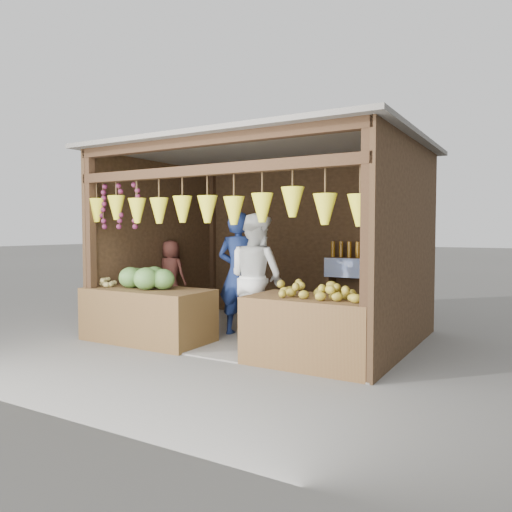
{
  "coord_description": "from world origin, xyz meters",
  "views": [
    {
      "loc": [
        3.45,
        -6.17,
        1.51
      ],
      "look_at": [
        -0.1,
        -0.1,
        1.14
      ],
      "focal_mm": 35.0,
      "sensor_mm": 36.0,
      "label": 1
    }
  ],
  "objects_px": {
    "man_standing": "(239,274)",
    "woman_standing": "(256,278)",
    "counter_left": "(148,315)",
    "counter_right": "(314,331)",
    "vendor_seated": "(171,273)"
  },
  "relations": [
    {
      "from": "counter_left",
      "to": "woman_standing",
      "type": "xyz_separation_m",
      "value": [
        1.28,
        0.73,
        0.51
      ]
    },
    {
      "from": "counter_left",
      "to": "counter_right",
      "type": "xyz_separation_m",
      "value": [
        2.42,
        0.06,
        0.02
      ]
    },
    {
      "from": "counter_left",
      "to": "man_standing",
      "type": "relative_size",
      "value": 0.99
    },
    {
      "from": "counter_right",
      "to": "vendor_seated",
      "type": "xyz_separation_m",
      "value": [
        -3.05,
        1.18,
        0.43
      ]
    },
    {
      "from": "counter_left",
      "to": "vendor_seated",
      "type": "height_order",
      "value": "vendor_seated"
    },
    {
      "from": "counter_right",
      "to": "counter_left",
      "type": "bearing_deg",
      "value": -178.62
    },
    {
      "from": "counter_right",
      "to": "man_standing",
      "type": "height_order",
      "value": "man_standing"
    },
    {
      "from": "man_standing",
      "to": "woman_standing",
      "type": "distance_m",
      "value": 0.42
    },
    {
      "from": "counter_left",
      "to": "vendor_seated",
      "type": "distance_m",
      "value": 1.46
    },
    {
      "from": "counter_right",
      "to": "man_standing",
      "type": "bearing_deg",
      "value": 151.11
    },
    {
      "from": "man_standing",
      "to": "woman_standing",
      "type": "xyz_separation_m",
      "value": [
        0.38,
        -0.17,
        -0.02
      ]
    },
    {
      "from": "counter_left",
      "to": "counter_right",
      "type": "bearing_deg",
      "value": 1.38
    },
    {
      "from": "counter_left",
      "to": "vendor_seated",
      "type": "relative_size",
      "value": 1.65
    },
    {
      "from": "man_standing",
      "to": "vendor_seated",
      "type": "bearing_deg",
      "value": -17.64
    },
    {
      "from": "counter_right",
      "to": "woman_standing",
      "type": "bearing_deg",
      "value": 149.5
    }
  ]
}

